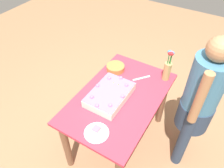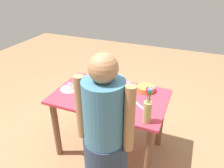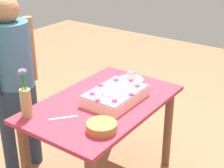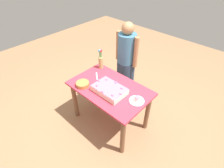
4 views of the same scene
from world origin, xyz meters
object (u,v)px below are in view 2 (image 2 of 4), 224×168
flower_vase (148,108)px  fruit_bowl (146,89)px  sheet_cake (107,88)px  person_standing (105,134)px  cake_knife (140,106)px  serving_plate_with_slice (70,88)px

flower_vase → fruit_bowl: bearing=105.3°
sheet_cake → person_standing: 0.81m
sheet_cake → cake_knife: size_ratio=2.36×
cake_knife → sheet_cake: bearing=20.7°
sheet_cake → serving_plate_with_slice: size_ratio=2.24×
fruit_bowl → person_standing: person_standing is taller
sheet_cake → fruit_bowl: size_ratio=2.37×
fruit_bowl → flower_vase: bearing=-74.7°
person_standing → flower_vase: bearing=-30.4°
cake_knife → flower_vase: bearing=159.0°
cake_knife → person_standing: size_ratio=0.13×
sheet_cake → person_standing: (0.30, -0.74, 0.06)m
flower_vase → fruit_bowl: flower_vase is taller
fruit_bowl → cake_knife: bearing=-86.1°
serving_plate_with_slice → cake_knife: size_ratio=1.05×
serving_plate_with_slice → cake_knife: bearing=-1.7°
person_standing → cake_knife: bearing=-10.0°
cake_knife → flower_vase: flower_vase is taller
serving_plate_with_slice → cake_knife: (0.81, -0.02, -0.02)m
cake_knife → person_standing: person_standing is taller
flower_vase → person_standing: size_ratio=0.23×
sheet_cake → flower_vase: 0.65m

